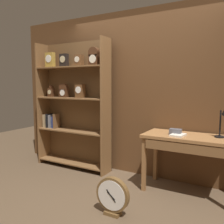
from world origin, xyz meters
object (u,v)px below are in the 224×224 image
(desk_lamp, at_px, (224,118))
(round_clock_large, at_px, (113,196))
(toolbox_small, at_px, (176,132))
(open_repair_manual, at_px, (178,135))
(workbench, at_px, (187,144))
(bookshelf, at_px, (73,103))

(desk_lamp, distance_m, round_clock_large, 1.65)
(toolbox_small, bearing_deg, round_clock_large, -114.06)
(open_repair_manual, bearing_deg, desk_lamp, 20.74)
(workbench, xyz_separation_m, open_repair_manual, (-0.11, -0.08, 0.12))
(bookshelf, xyz_separation_m, workbench, (1.99, -0.11, -0.46))
(desk_lamp, bearing_deg, round_clock_large, -134.07)
(toolbox_small, bearing_deg, open_repair_manual, -50.71)
(toolbox_small, bearing_deg, workbench, 6.23)
(desk_lamp, xyz_separation_m, toolbox_small, (-0.57, -0.08, -0.22))
(workbench, height_order, desk_lamp, desk_lamp)
(desk_lamp, relative_size, open_repair_manual, 1.86)
(workbench, bearing_deg, open_repair_manual, -145.20)
(bookshelf, distance_m, desk_lamp, 2.40)
(round_clock_large, bearing_deg, bookshelf, 142.61)
(bookshelf, distance_m, round_clock_large, 1.99)
(desk_lamp, xyz_separation_m, open_repair_manual, (-0.52, -0.14, -0.25))
(toolbox_small, relative_size, open_repair_manual, 0.70)
(desk_lamp, relative_size, round_clock_large, 0.94)
(workbench, xyz_separation_m, desk_lamp, (0.41, 0.06, 0.37))
(bookshelf, bearing_deg, round_clock_large, -37.39)
(toolbox_small, distance_m, round_clock_large, 1.20)
(workbench, xyz_separation_m, round_clock_large, (-0.58, -0.96, -0.45))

